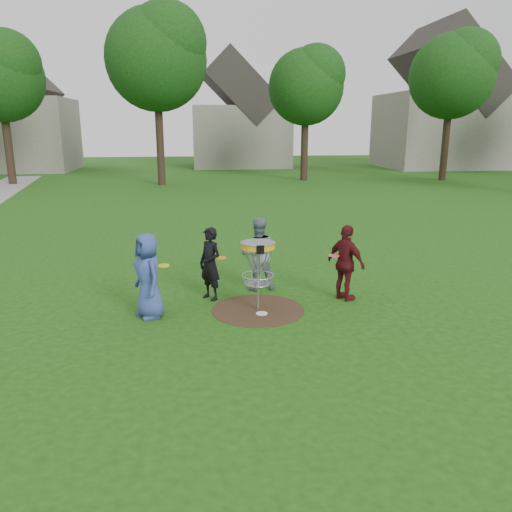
{
  "coord_description": "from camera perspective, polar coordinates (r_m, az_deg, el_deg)",
  "views": [
    {
      "loc": [
        -1.17,
        -8.97,
        3.45
      ],
      "look_at": [
        0.0,
        0.3,
        1.0
      ],
      "focal_mm": 35.0,
      "sensor_mm": 36.0,
      "label": 1
    }
  ],
  "objects": [
    {
      "name": "player_grey",
      "position": [
        10.66,
        0.2,
        0.25
      ],
      "size": [
        0.85,
        0.7,
        1.58
      ],
      "primitive_type": "imported",
      "rotation": [
        0.0,
        0.0,
        3.28
      ],
      "color": "slate",
      "rests_on": "ground"
    },
    {
      "name": "dirt_patch",
      "position": [
        9.68,
        0.22,
        -6.16
      ],
      "size": [
        1.8,
        1.8,
        0.01
      ],
      "primitive_type": "cylinder",
      "color": "#47331E",
      "rests_on": "ground"
    },
    {
      "name": "ground",
      "position": [
        9.68,
        0.22,
        -6.18
      ],
      "size": [
        100.0,
        100.0,
        0.0
      ],
      "primitive_type": "plane",
      "color": "#19470F",
      "rests_on": "ground"
    },
    {
      "name": "disc_on_grass",
      "position": [
        9.48,
        0.66,
        -6.6
      ],
      "size": [
        0.22,
        0.22,
        0.02
      ],
      "primitive_type": "cylinder",
      "color": "white",
      "rests_on": "ground"
    },
    {
      "name": "disc_golf_basket",
      "position": [
        9.37,
        0.23,
        -0.35
      ],
      "size": [
        0.66,
        0.67,
        1.38
      ],
      "color": "#9EA0A5",
      "rests_on": "ground"
    },
    {
      "name": "player_blue",
      "position": [
        9.33,
        -12.21,
        -2.21
      ],
      "size": [
        0.8,
        0.92,
        1.59
      ],
      "primitive_type": "imported",
      "rotation": [
        0.0,
        0.0,
        -1.1
      ],
      "color": "#33458D",
      "rests_on": "ground"
    },
    {
      "name": "player_maroon",
      "position": [
        10.17,
        10.25,
        -0.79
      ],
      "size": [
        0.81,
        0.97,
        1.55
      ],
      "primitive_type": "imported",
      "rotation": [
        0.0,
        0.0,
        2.13
      ],
      "color": "#521215",
      "rests_on": "ground"
    },
    {
      "name": "player_black",
      "position": [
        10.11,
        -5.26,
        -0.9
      ],
      "size": [
        0.62,
        0.65,
        1.49
      ],
      "primitive_type": "imported",
      "rotation": [
        0.0,
        0.0,
        -0.88
      ],
      "color": "black",
      "rests_on": "ground"
    },
    {
      "name": "house_row",
      "position": [
        42.46,
        0.88,
        15.63
      ],
      "size": [
        44.5,
        10.65,
        11.62
      ],
      "color": "gray",
      "rests_on": "ground"
    },
    {
      "name": "tree_row",
      "position": [
        29.81,
        -4.34,
        19.97
      ],
      "size": [
        51.2,
        17.42,
        9.9
      ],
      "color": "#38281C",
      "rests_on": "ground"
    },
    {
      "name": "held_discs",
      "position": [
        9.8,
        -1.18,
        -0.08
      ],
      "size": [
        3.53,
        1.27,
        0.08
      ],
      "color": "yellow",
      "rests_on": "ground"
    }
  ]
}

